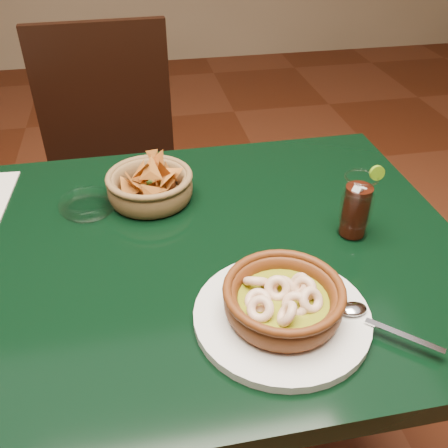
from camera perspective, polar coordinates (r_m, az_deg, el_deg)
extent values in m
cube|color=black|center=(0.95, -8.58, -4.17)|extent=(1.20, 0.80, 0.04)
cylinder|color=black|center=(1.55, 12.10, -4.37)|extent=(0.06, 0.06, 0.71)
cube|color=black|center=(1.62, -12.12, 2.97)|extent=(0.46, 0.46, 0.04)
cylinder|color=black|center=(1.63, -17.46, -8.59)|extent=(0.04, 0.04, 0.48)
cylinder|color=black|center=(1.62, -3.96, -6.85)|extent=(0.04, 0.04, 0.48)
cylinder|color=black|center=(1.92, -17.19, -0.77)|extent=(0.04, 0.04, 0.48)
cylinder|color=black|center=(1.92, -5.88, 0.72)|extent=(0.04, 0.04, 0.48)
cube|color=black|center=(1.69, -13.58, 13.89)|extent=(0.42, 0.05, 0.47)
cylinder|color=silver|center=(0.80, 6.61, -10.39)|extent=(0.28, 0.28, 0.01)
cylinder|color=#50230C|center=(0.79, 6.66, -9.81)|extent=(0.16, 0.16, 0.01)
torus|color=#50230C|center=(0.78, 6.77, -8.69)|extent=(0.21, 0.21, 0.04)
torus|color=#50230C|center=(0.76, 6.89, -7.47)|extent=(0.19, 0.19, 0.01)
cylinder|color=olive|center=(0.78, 6.78, -8.68)|extent=(0.14, 0.14, 0.01)
torus|color=beige|center=(0.78, 9.13, -7.33)|extent=(0.04, 0.06, 0.05)
torus|color=beige|center=(0.80, 8.61, -6.94)|extent=(0.04, 0.04, 0.05)
torus|color=beige|center=(0.79, 6.62, -7.38)|extent=(0.04, 0.05, 0.05)
torus|color=beige|center=(0.78, 6.14, -7.35)|extent=(0.06, 0.05, 0.05)
torus|color=beige|center=(0.79, 3.67, -6.59)|extent=(0.06, 0.05, 0.05)
torus|color=beige|center=(0.77, 3.91, -8.80)|extent=(0.05, 0.05, 0.04)
torus|color=beige|center=(0.74, 4.17, -9.66)|extent=(0.06, 0.06, 0.04)
torus|color=beige|center=(0.74, 7.18, -10.14)|extent=(0.05, 0.06, 0.05)
torus|color=beige|center=(0.76, 8.16, -9.17)|extent=(0.05, 0.04, 0.05)
torus|color=beige|center=(0.77, 9.91, -8.59)|extent=(0.06, 0.05, 0.05)
cube|color=silver|center=(0.80, 19.90, -11.91)|extent=(0.09, 0.09, 0.00)
ellipsoid|color=silver|center=(0.81, 14.54, -9.37)|extent=(0.04, 0.03, 0.01)
cylinder|color=brown|center=(1.08, -8.32, 3.02)|extent=(0.16, 0.16, 0.01)
torus|color=brown|center=(1.07, -8.44, 4.16)|extent=(0.21, 0.21, 0.06)
torus|color=brown|center=(1.06, -8.56, 5.38)|extent=(0.18, 0.18, 0.01)
cone|color=#AF6120|center=(1.08, -6.51, 4.73)|extent=(0.05, 0.08, 0.09)
cone|color=#AF6120|center=(1.05, -8.14, 3.69)|extent=(0.08, 0.05, 0.09)
cone|color=#AF6120|center=(1.05, -8.94, 6.10)|extent=(0.07, 0.06, 0.06)
cone|color=#AF6120|center=(1.04, -6.54, 5.40)|extent=(0.07, 0.07, 0.05)
cone|color=#AF6120|center=(1.08, -7.54, 6.99)|extent=(0.06, 0.06, 0.08)
cone|color=#AF6120|center=(1.05, -8.47, 5.77)|extent=(0.06, 0.06, 0.07)
cone|color=#AF6120|center=(1.06, -10.76, 4.02)|extent=(0.09, 0.07, 0.07)
cone|color=#AF6120|center=(1.08, -8.01, 7.54)|extent=(0.04, 0.09, 0.09)
cone|color=#AF6120|center=(1.06, -7.57, 5.31)|extent=(0.03, 0.07, 0.07)
cone|color=#AF6120|center=(1.07, -8.24, 4.27)|extent=(0.09, 0.06, 0.08)
cone|color=#AF6120|center=(1.06, -9.89, 4.15)|extent=(0.07, 0.07, 0.08)
cone|color=#AF6120|center=(1.02, -8.15, 3.33)|extent=(0.09, 0.03, 0.09)
cone|color=#AF6120|center=(1.11, -8.04, 5.41)|extent=(0.03, 0.09, 0.09)
cone|color=#AF6120|center=(1.03, -8.40, 5.98)|extent=(0.07, 0.07, 0.07)
cone|color=#AF6120|center=(1.07, -9.61, 5.61)|extent=(0.06, 0.08, 0.07)
cone|color=#AF6120|center=(1.06, -10.68, 5.15)|extent=(0.04, 0.09, 0.09)
cone|color=#AF6120|center=(1.09, -6.61, 5.57)|extent=(0.03, 0.09, 0.09)
cone|color=#AF6120|center=(1.09, -8.08, 5.17)|extent=(0.07, 0.07, 0.05)
cone|color=#AF6120|center=(1.05, -6.21, 5.57)|extent=(0.07, 0.06, 0.06)
cone|color=#AF6120|center=(1.05, -6.76, 5.86)|extent=(0.07, 0.06, 0.07)
cylinder|color=#50230C|center=(1.11, -7.97, 3.92)|extent=(0.08, 0.08, 0.01)
torus|color=#50230C|center=(1.10, -8.03, 4.57)|extent=(0.11, 0.11, 0.04)
cylinder|color=#2A4C15|center=(1.10, -8.05, 4.80)|extent=(0.06, 0.06, 0.01)
sphere|color=#2A4C15|center=(1.11, -7.97, 5.45)|extent=(0.02, 0.02, 0.02)
sphere|color=#2A4C15|center=(1.10, -7.27, 5.00)|extent=(0.02, 0.02, 0.02)
sphere|color=#2A4C15|center=(1.09, -8.50, 4.61)|extent=(0.02, 0.02, 0.02)
sphere|color=#2A4C15|center=(1.10, -8.11, 5.12)|extent=(0.02, 0.02, 0.02)
sphere|color=#2A4C15|center=(1.11, -8.47, 5.41)|extent=(0.02, 0.02, 0.02)
cylinder|color=white|center=(1.00, 14.38, -0.91)|extent=(0.06, 0.06, 0.01)
torus|color=white|center=(0.97, 14.90, 2.00)|extent=(0.13, 0.13, 0.07)
cylinder|color=black|center=(0.97, 14.81, 1.50)|extent=(0.05, 0.05, 0.10)
cube|color=silver|center=(0.95, 15.14, 3.28)|extent=(0.02, 0.02, 0.02)
cube|color=silver|center=(0.95, 14.70, 3.19)|extent=(0.02, 0.02, 0.02)
cube|color=silver|center=(0.94, 15.02, 3.75)|extent=(0.02, 0.02, 0.02)
cube|color=silver|center=(0.95, 15.47, 3.70)|extent=(0.02, 0.02, 0.02)
cube|color=silver|center=(0.96, 15.37, 3.63)|extent=(0.02, 0.02, 0.02)
torus|color=white|center=(0.94, 15.48, 5.16)|extent=(0.06, 0.06, 0.00)
cylinder|color=#5A8912|center=(0.95, 17.10, 5.60)|extent=(0.03, 0.01, 0.03)
cylinder|color=white|center=(1.08, -15.27, 1.74)|extent=(0.10, 0.10, 0.01)
torus|color=white|center=(1.07, -15.37, 2.26)|extent=(0.12, 0.12, 0.03)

